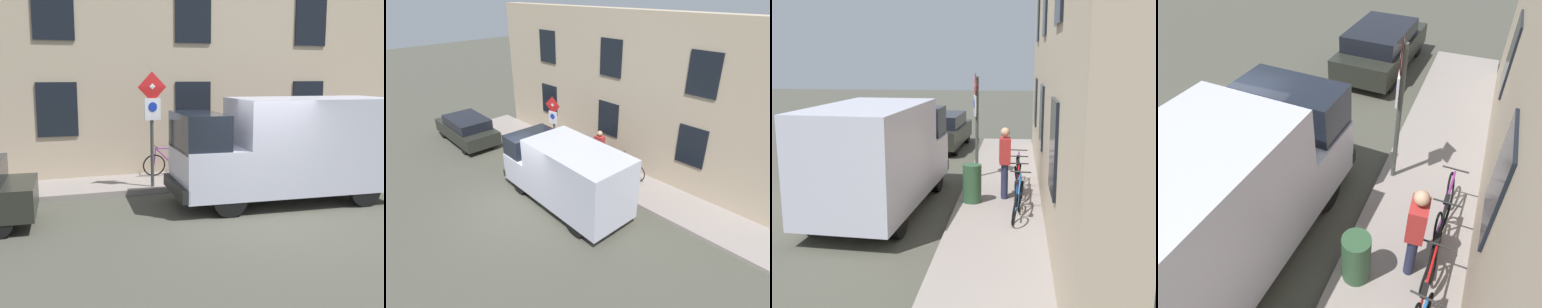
# 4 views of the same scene
# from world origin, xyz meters

# --- Properties ---
(ground_plane) EXTENTS (80.00, 80.00, 0.00)m
(ground_plane) POSITION_xyz_m (0.00, 0.00, 0.00)
(ground_plane) COLOR #49483D
(sidewalk_slab) EXTENTS (1.97, 16.39, 0.14)m
(sidewalk_slab) POSITION_xyz_m (3.93, 0.00, 0.07)
(sidewalk_slab) COLOR gray
(sidewalk_slab) RESTS_ON ground_plane
(building_facade) EXTENTS (0.75, 14.39, 6.56)m
(building_facade) POSITION_xyz_m (5.26, 0.00, 3.28)
(building_facade) COLOR tan
(building_facade) RESTS_ON ground_plane
(sign_post_stacked) EXTENTS (0.19, 0.56, 2.86)m
(sign_post_stacked) POSITION_xyz_m (3.15, 1.69, 2.07)
(sign_post_stacked) COLOR #474C47
(sign_post_stacked) RESTS_ON sidewalk_slab
(delivery_van) EXTENTS (2.31, 5.44, 2.50)m
(delivery_van) POSITION_xyz_m (1.24, -1.16, 1.33)
(delivery_van) COLOR silver
(delivery_van) RESTS_ON ground_plane
(bicycle_blue) EXTENTS (0.46, 1.71, 0.89)m
(bicycle_blue) POSITION_xyz_m (4.37, -1.68, 0.51)
(bicycle_blue) COLOR black
(bicycle_blue) RESTS_ON sidewalk_slab
(bicycle_red) EXTENTS (0.46, 1.71, 0.89)m
(bicycle_red) POSITION_xyz_m (4.37, -0.84, 0.51)
(bicycle_red) COLOR black
(bicycle_red) RESTS_ON sidewalk_slab
(bicycle_black) EXTENTS (0.46, 1.71, 0.89)m
(bicycle_black) POSITION_xyz_m (4.37, 0.00, 0.51)
(bicycle_black) COLOR black
(bicycle_black) RESTS_ON sidewalk_slab
(bicycle_purple) EXTENTS (0.46, 1.71, 0.89)m
(bicycle_purple) POSITION_xyz_m (4.37, 0.84, 0.51)
(bicycle_purple) COLOR black
(bicycle_purple) RESTS_ON sidewalk_slab
(pedestrian) EXTENTS (0.29, 0.42, 1.72)m
(pedestrian) POSITION_xyz_m (4.04, -0.28, 1.07)
(pedestrian) COLOR #262B47
(pedestrian) RESTS_ON sidewalk_slab
(litter_bin) EXTENTS (0.44, 0.44, 0.90)m
(litter_bin) POSITION_xyz_m (3.29, -0.73, 0.59)
(litter_bin) COLOR #2D5133
(litter_bin) RESTS_ON sidewalk_slab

